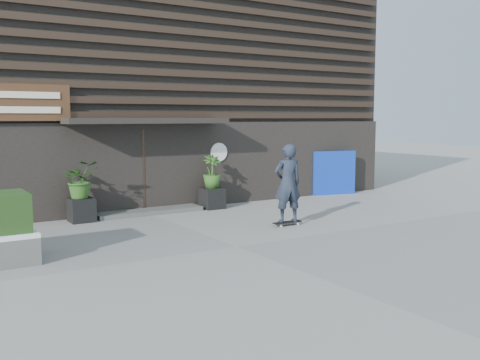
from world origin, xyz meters
TOP-DOWN VIEW (x-y plane):
  - ground at (0.00, 0.00)m, footprint 80.00×80.00m
  - entrance_step at (0.00, 4.60)m, footprint 3.00×0.80m
  - planter_pot_left at (-1.90, 4.40)m, footprint 0.60×0.60m
  - bamboo_left at (-1.90, 4.40)m, footprint 0.86×0.75m
  - planter_pot_right at (1.90, 4.40)m, footprint 0.60×0.60m
  - bamboo_right at (1.90, 4.40)m, footprint 0.54×0.54m
  - blue_tarp at (6.87, 4.70)m, footprint 1.59×0.46m
  - building at (-0.00, 9.96)m, footprint 18.00×11.00m
  - skateboarder at (2.21, 1.19)m, footprint 0.78×0.60m

SIDE VIEW (x-z plane):
  - ground at x=0.00m, z-range 0.00..0.00m
  - entrance_step at x=0.00m, z-range 0.00..0.12m
  - planter_pot_left at x=-1.90m, z-range 0.00..0.60m
  - planter_pot_right at x=1.90m, z-range 0.00..0.60m
  - blue_tarp at x=6.87m, z-range 0.00..1.50m
  - skateboarder at x=2.21m, z-range 0.04..2.04m
  - bamboo_left at x=-1.90m, z-range 0.60..1.56m
  - bamboo_right at x=1.90m, z-range 0.60..1.56m
  - building at x=0.00m, z-range -0.01..7.99m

